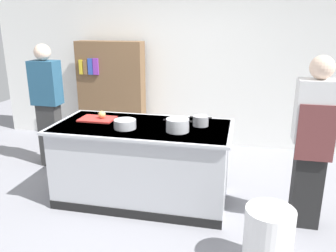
{
  "coord_description": "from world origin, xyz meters",
  "views": [
    {
      "loc": [
        1.07,
        -3.5,
        2.02
      ],
      "look_at": [
        0.25,
        0.2,
        0.85
      ],
      "focal_mm": 36.79,
      "sensor_mm": 36.0,
      "label": 1
    }
  ],
  "objects_px": {
    "person_chef": "(313,140)",
    "person_guest": "(48,103)",
    "onion": "(102,115)",
    "stock_pot": "(178,125)",
    "sauce_pan": "(201,121)",
    "bookshelf": "(112,93)",
    "trash_bin": "(268,240)",
    "mixing_bowl": "(125,124)"
  },
  "relations": [
    {
      "from": "mixing_bowl",
      "to": "person_guest",
      "type": "relative_size",
      "value": 0.14
    },
    {
      "from": "onion",
      "to": "person_guest",
      "type": "height_order",
      "value": "person_guest"
    },
    {
      "from": "mixing_bowl",
      "to": "trash_bin",
      "type": "relative_size",
      "value": 0.42
    },
    {
      "from": "mixing_bowl",
      "to": "person_guest",
      "type": "xyz_separation_m",
      "value": [
        -1.43,
        0.83,
        -0.04
      ]
    },
    {
      "from": "person_chef",
      "to": "bookshelf",
      "type": "distance_m",
      "value": 3.43
    },
    {
      "from": "onion",
      "to": "stock_pot",
      "type": "xyz_separation_m",
      "value": [
        0.95,
        -0.24,
        0.0
      ]
    },
    {
      "from": "trash_bin",
      "to": "bookshelf",
      "type": "xyz_separation_m",
      "value": [
        -2.42,
        2.74,
        0.57
      ]
    },
    {
      "from": "stock_pot",
      "to": "bookshelf",
      "type": "bearing_deg",
      "value": 127.87
    },
    {
      "from": "mixing_bowl",
      "to": "person_guest",
      "type": "bearing_deg",
      "value": 149.76
    },
    {
      "from": "onion",
      "to": "mixing_bowl",
      "type": "height_order",
      "value": "onion"
    },
    {
      "from": "onion",
      "to": "trash_bin",
      "type": "xyz_separation_m",
      "value": [
        1.87,
        -1.05,
        -0.68
      ]
    },
    {
      "from": "onion",
      "to": "person_chef",
      "type": "xyz_separation_m",
      "value": [
        2.27,
        -0.27,
        -0.05
      ]
    },
    {
      "from": "person_guest",
      "to": "person_chef",
      "type": "bearing_deg",
      "value": 79.08
    },
    {
      "from": "onion",
      "to": "person_guest",
      "type": "distance_m",
      "value": 1.2
    },
    {
      "from": "stock_pot",
      "to": "trash_bin",
      "type": "distance_m",
      "value": 1.41
    },
    {
      "from": "person_guest",
      "to": "onion",
      "type": "bearing_deg",
      "value": 64.8
    },
    {
      "from": "sauce_pan",
      "to": "mixing_bowl",
      "type": "distance_m",
      "value": 0.83
    },
    {
      "from": "onion",
      "to": "person_chef",
      "type": "distance_m",
      "value": 2.29
    },
    {
      "from": "bookshelf",
      "to": "onion",
      "type": "bearing_deg",
      "value": -71.97
    },
    {
      "from": "person_guest",
      "to": "bookshelf",
      "type": "distance_m",
      "value": 1.22
    },
    {
      "from": "mixing_bowl",
      "to": "person_chef",
      "type": "distance_m",
      "value": 1.9
    },
    {
      "from": "sauce_pan",
      "to": "person_guest",
      "type": "distance_m",
      "value": 2.27
    },
    {
      "from": "sauce_pan",
      "to": "person_chef",
      "type": "relative_size",
      "value": 0.14
    },
    {
      "from": "person_guest",
      "to": "bookshelf",
      "type": "height_order",
      "value": "person_guest"
    },
    {
      "from": "sauce_pan",
      "to": "bookshelf",
      "type": "height_order",
      "value": "bookshelf"
    },
    {
      "from": "trash_bin",
      "to": "mixing_bowl",
      "type": "bearing_deg",
      "value": 152.1
    },
    {
      "from": "trash_bin",
      "to": "person_guest",
      "type": "height_order",
      "value": "person_guest"
    },
    {
      "from": "sauce_pan",
      "to": "bookshelf",
      "type": "xyz_separation_m",
      "value": [
        -1.7,
        1.67,
        -0.1
      ]
    },
    {
      "from": "onion",
      "to": "person_chef",
      "type": "relative_size",
      "value": 0.05
    },
    {
      "from": "stock_pot",
      "to": "bookshelf",
      "type": "height_order",
      "value": "bookshelf"
    },
    {
      "from": "mixing_bowl",
      "to": "person_chef",
      "type": "height_order",
      "value": "person_chef"
    },
    {
      "from": "stock_pot",
      "to": "person_guest",
      "type": "height_order",
      "value": "person_guest"
    },
    {
      "from": "trash_bin",
      "to": "person_guest",
      "type": "bearing_deg",
      "value": 150.95
    },
    {
      "from": "bookshelf",
      "to": "stock_pot",
      "type": "bearing_deg",
      "value": -52.13
    },
    {
      "from": "trash_bin",
      "to": "stock_pot",
      "type": "bearing_deg",
      "value": 138.63
    },
    {
      "from": "stock_pot",
      "to": "person_guest",
      "type": "relative_size",
      "value": 0.18
    },
    {
      "from": "bookshelf",
      "to": "sauce_pan",
      "type": "bearing_deg",
      "value": -44.36
    },
    {
      "from": "person_chef",
      "to": "person_guest",
      "type": "distance_m",
      "value": 3.43
    },
    {
      "from": "person_chef",
      "to": "person_guest",
      "type": "height_order",
      "value": "same"
    },
    {
      "from": "mixing_bowl",
      "to": "person_chef",
      "type": "xyz_separation_m",
      "value": [
        1.9,
        -0.01,
        -0.04
      ]
    },
    {
      "from": "onion",
      "to": "bookshelf",
      "type": "height_order",
      "value": "bookshelf"
    },
    {
      "from": "onion",
      "to": "person_chef",
      "type": "height_order",
      "value": "person_chef"
    }
  ]
}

